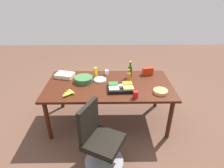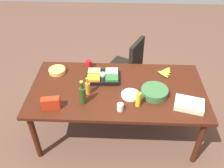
{
  "view_description": "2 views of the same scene",
  "coord_description": "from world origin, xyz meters",
  "px_view_note": "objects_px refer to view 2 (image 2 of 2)",
  "views": [
    {
      "loc": [
        -0.01,
        2.79,
        2.31
      ],
      "look_at": [
        -0.05,
        0.05,
        0.82
      ],
      "focal_mm": 29.58,
      "sensor_mm": 36.0,
      "label": 1
    },
    {
      "loc": [
        0.03,
        -2.29,
        2.72
      ],
      "look_at": [
        -0.07,
        -0.02,
        0.88
      ],
      "focal_mm": 38.76,
      "sensor_mm": 36.0,
      "label": 2
    }
  ],
  "objects_px": {
    "office_chair": "(126,72)",
    "mustard_bottle": "(138,99)",
    "banana_bunch": "(164,72)",
    "salad_bowl": "(154,92)",
    "wine_bottle": "(83,95)",
    "paper_cup": "(120,107)",
    "veggie_tray": "(103,76)",
    "conference_table": "(117,93)",
    "paper_plate_stack": "(130,95)",
    "dressing_bottle": "(88,88)",
    "red_solo_cup": "(89,64)",
    "chip_bag_red": "(51,103)",
    "chip_bowl": "(57,71)",
    "sheet_cake": "(189,104)"
  },
  "relations": [
    {
      "from": "office_chair",
      "to": "mustard_bottle",
      "type": "xyz_separation_m",
      "value": [
        0.11,
        -1.23,
        0.52
      ]
    },
    {
      "from": "banana_bunch",
      "to": "salad_bowl",
      "type": "distance_m",
      "value": 0.47
    },
    {
      "from": "wine_bottle",
      "to": "paper_cup",
      "type": "height_order",
      "value": "wine_bottle"
    },
    {
      "from": "veggie_tray",
      "to": "conference_table",
      "type": "bearing_deg",
      "value": -44.02
    },
    {
      "from": "banana_bunch",
      "to": "paper_plate_stack",
      "type": "relative_size",
      "value": 1.1
    },
    {
      "from": "salad_bowl",
      "to": "dressing_bottle",
      "type": "xyz_separation_m",
      "value": [
        -0.79,
        -0.0,
        0.04
      ]
    },
    {
      "from": "salad_bowl",
      "to": "red_solo_cup",
      "type": "distance_m",
      "value": 1.0
    },
    {
      "from": "conference_table",
      "to": "dressing_bottle",
      "type": "relative_size",
      "value": 9.37
    },
    {
      "from": "salad_bowl",
      "to": "red_solo_cup",
      "type": "relative_size",
      "value": 2.91
    },
    {
      "from": "chip_bag_red",
      "to": "veggie_tray",
      "type": "relative_size",
      "value": 0.46
    },
    {
      "from": "mustard_bottle",
      "to": "paper_plate_stack",
      "type": "bearing_deg",
      "value": 116.72
    },
    {
      "from": "veggie_tray",
      "to": "red_solo_cup",
      "type": "xyz_separation_m",
      "value": [
        -0.21,
        0.25,
        0.02
      ]
    },
    {
      "from": "veggie_tray",
      "to": "wine_bottle",
      "type": "bearing_deg",
      "value": -113.04
    },
    {
      "from": "chip_bag_red",
      "to": "paper_plate_stack",
      "type": "height_order",
      "value": "chip_bag_red"
    },
    {
      "from": "banana_bunch",
      "to": "veggie_tray",
      "type": "relative_size",
      "value": 0.56
    },
    {
      "from": "paper_plate_stack",
      "to": "veggie_tray",
      "type": "bearing_deg",
      "value": 137.69
    },
    {
      "from": "chip_bowl",
      "to": "wine_bottle",
      "type": "relative_size",
      "value": 0.73
    },
    {
      "from": "sheet_cake",
      "to": "banana_bunch",
      "type": "bearing_deg",
      "value": 107.53
    },
    {
      "from": "red_solo_cup",
      "to": "mustard_bottle",
      "type": "bearing_deg",
      "value": -48.74
    },
    {
      "from": "paper_cup",
      "to": "red_solo_cup",
      "type": "relative_size",
      "value": 0.82
    },
    {
      "from": "banana_bunch",
      "to": "veggie_tray",
      "type": "height_order",
      "value": "veggie_tray"
    },
    {
      "from": "chip_bowl",
      "to": "wine_bottle",
      "type": "bearing_deg",
      "value": -53.24
    },
    {
      "from": "mustard_bottle",
      "to": "dressing_bottle",
      "type": "height_order",
      "value": "dressing_bottle"
    },
    {
      "from": "wine_bottle",
      "to": "paper_plate_stack",
      "type": "distance_m",
      "value": 0.57
    },
    {
      "from": "conference_table",
      "to": "mustard_bottle",
      "type": "distance_m",
      "value": 0.41
    },
    {
      "from": "salad_bowl",
      "to": "red_solo_cup",
      "type": "xyz_separation_m",
      "value": [
        -0.84,
        0.54,
        0.01
      ]
    },
    {
      "from": "office_chair",
      "to": "dressing_bottle",
      "type": "height_order",
      "value": "dressing_bottle"
    },
    {
      "from": "office_chair",
      "to": "banana_bunch",
      "type": "height_order",
      "value": "office_chair"
    },
    {
      "from": "chip_bag_red",
      "to": "paper_cup",
      "type": "relative_size",
      "value": 2.22
    },
    {
      "from": "salad_bowl",
      "to": "red_solo_cup",
      "type": "bearing_deg",
      "value": 147.4
    },
    {
      "from": "mustard_bottle",
      "to": "wine_bottle",
      "type": "bearing_deg",
      "value": 177.85
    },
    {
      "from": "conference_table",
      "to": "sheet_cake",
      "type": "distance_m",
      "value": 0.87
    },
    {
      "from": "banana_bunch",
      "to": "salad_bowl",
      "type": "bearing_deg",
      "value": -112.14
    },
    {
      "from": "chip_bowl",
      "to": "red_solo_cup",
      "type": "xyz_separation_m",
      "value": [
        0.41,
        0.13,
        0.03
      ]
    },
    {
      "from": "office_chair",
      "to": "sheet_cake",
      "type": "bearing_deg",
      "value": -60.72
    },
    {
      "from": "mustard_bottle",
      "to": "red_solo_cup",
      "type": "bearing_deg",
      "value": 131.26
    },
    {
      "from": "salad_bowl",
      "to": "wine_bottle",
      "type": "relative_size",
      "value": 1.04
    },
    {
      "from": "paper_cup",
      "to": "dressing_bottle",
      "type": "bearing_deg",
      "value": 145.17
    },
    {
      "from": "banana_bunch",
      "to": "chip_bag_red",
      "type": "distance_m",
      "value": 1.52
    },
    {
      "from": "wine_bottle",
      "to": "office_chair",
      "type": "bearing_deg",
      "value": 66.92
    },
    {
      "from": "office_chair",
      "to": "paper_cup",
      "type": "relative_size",
      "value": 10.73
    },
    {
      "from": "chip_bag_red",
      "to": "dressing_bottle",
      "type": "relative_size",
      "value": 0.87
    },
    {
      "from": "salad_bowl",
      "to": "chip_bag_red",
      "type": "relative_size",
      "value": 1.6
    },
    {
      "from": "paper_plate_stack",
      "to": "red_solo_cup",
      "type": "xyz_separation_m",
      "value": [
        -0.56,
        0.57,
        0.04
      ]
    },
    {
      "from": "office_chair",
      "to": "dressing_bottle",
      "type": "relative_size",
      "value": 4.2
    },
    {
      "from": "wine_bottle",
      "to": "paper_plate_stack",
      "type": "height_order",
      "value": "wine_bottle"
    },
    {
      "from": "salad_bowl",
      "to": "paper_cup",
      "type": "xyz_separation_m",
      "value": [
        -0.4,
        -0.27,
        0.0
      ]
    },
    {
      "from": "chip_bag_red",
      "to": "wine_bottle",
      "type": "bearing_deg",
      "value": 16.46
    },
    {
      "from": "conference_table",
      "to": "sheet_cake",
      "type": "xyz_separation_m",
      "value": [
        0.81,
        -0.29,
        0.11
      ]
    },
    {
      "from": "paper_plate_stack",
      "to": "chip_bag_red",
      "type": "bearing_deg",
      "value": -165.0
    }
  ]
}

